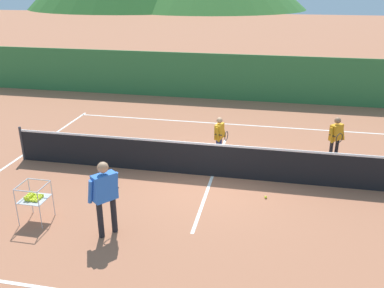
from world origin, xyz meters
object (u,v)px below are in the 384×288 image
(tennis_net, at_px, (213,160))
(instructor, at_px, (105,192))
(tennis_ball_2, at_px, (266,197))
(student_0, at_px, (220,134))
(ball_cart, at_px, (33,197))
(student_1, at_px, (336,135))

(tennis_net, height_order, instructor, instructor)
(tennis_net, bearing_deg, tennis_ball_2, -32.99)
(student_0, relative_size, ball_cart, 1.46)
(student_0, height_order, tennis_ball_2, student_0)
(tennis_net, bearing_deg, student_1, 27.16)
(ball_cart, bearing_deg, instructor, -5.47)
(student_0, bearing_deg, tennis_net, -90.27)
(instructor, relative_size, student_0, 1.29)
(student_0, xyz_separation_m, student_1, (3.39, 0.47, 0.04))
(tennis_ball_2, bearing_deg, student_1, 55.08)
(instructor, xyz_separation_m, ball_cart, (-1.80, 0.17, -0.42))
(instructor, distance_m, student_0, 4.82)
(tennis_ball_2, bearing_deg, ball_cart, -157.93)
(ball_cart, height_order, tennis_ball_2, ball_cart)
(tennis_net, relative_size, instructor, 6.90)
(instructor, distance_m, ball_cart, 1.86)
(instructor, bearing_deg, tennis_net, 61.09)
(ball_cart, xyz_separation_m, tennis_ball_2, (5.07, 2.05, -0.55))
(instructor, relative_size, tennis_ball_2, 24.79)
(instructor, xyz_separation_m, tennis_ball_2, (3.27, 2.23, -0.98))
(student_1, xyz_separation_m, ball_cart, (-6.96, -4.77, -0.24))
(student_1, bearing_deg, ball_cart, -145.59)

